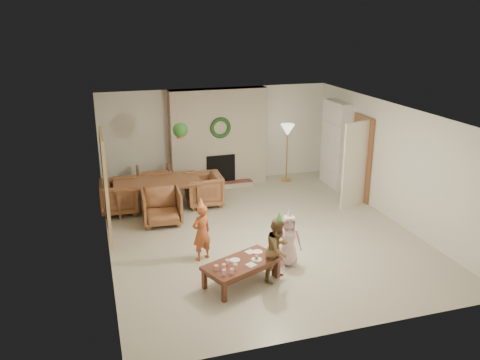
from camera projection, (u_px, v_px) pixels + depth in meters
name	position (u px, v px, depth m)	size (l,w,h in m)	color
floor	(260.00, 233.00, 10.21)	(7.00, 7.00, 0.00)	#B7B29E
ceiling	(261.00, 113.00, 9.42)	(7.00, 7.00, 0.00)	white
wall_back	(216.00, 136.00, 12.99)	(7.00, 7.00, 0.00)	silver
wall_front	(346.00, 253.00, 6.64)	(7.00, 7.00, 0.00)	silver
wall_left	(104.00, 190.00, 8.99)	(7.00, 7.00, 0.00)	silver
wall_right	(393.00, 163.00, 10.64)	(7.00, 7.00, 0.00)	silver
fireplace_mass	(218.00, 137.00, 12.81)	(2.50, 0.40, 2.50)	#561D16
fireplace_hearth	(222.00, 185.00, 12.87)	(1.60, 0.30, 0.12)	maroon
fireplace_firebox	(221.00, 169.00, 12.90)	(0.75, 0.12, 0.75)	black
fireplace_wreath	(221.00, 128.00, 12.50)	(0.54, 0.54, 0.10)	#18411B
floor_lamp_base	(286.00, 180.00, 13.42)	(0.29, 0.29, 0.03)	gold
floor_lamp_post	(287.00, 155.00, 13.20)	(0.03, 0.03, 1.39)	gold
floor_lamp_shade	(288.00, 130.00, 12.99)	(0.37, 0.37, 0.31)	beige
bookshelf_carcass	(335.00, 144.00, 12.73)	(0.30, 1.00, 2.20)	white
bookshelf_shelf_a	(333.00, 168.00, 12.93)	(0.30, 0.92, 0.03)	white
bookshelf_shelf_b	(334.00, 154.00, 12.81)	(0.30, 0.92, 0.03)	white
bookshelf_shelf_c	(335.00, 139.00, 12.68)	(0.30, 0.92, 0.03)	white
bookshelf_shelf_d	(336.00, 123.00, 12.55)	(0.30, 0.92, 0.03)	white
books_row_lower	(336.00, 165.00, 12.75)	(0.20, 0.40, 0.24)	#993E1C
books_row_mid	(333.00, 148.00, 12.80)	(0.20, 0.44, 0.24)	#273B92
books_row_upper	(337.00, 135.00, 12.54)	(0.20, 0.36, 0.22)	#A06722
door_frame	(361.00, 158.00, 11.79)	(0.05, 0.86, 2.04)	brown
door_leaf	(355.00, 165.00, 11.35)	(0.05, 0.80, 2.00)	beige
curtain_panel	(106.00, 186.00, 9.18)	(0.06, 1.20, 2.00)	beige
dining_table	(158.00, 195.00, 11.37)	(1.94, 1.08, 0.68)	brown
dining_chair_near	(162.00, 207.00, 10.57)	(0.80, 0.83, 0.75)	brown
dining_chair_far	(154.00, 182.00, 12.14)	(0.80, 0.83, 0.75)	brown
dining_chair_left	(120.00, 197.00, 11.15)	(0.80, 0.83, 0.75)	brown
dining_chair_right	(204.00, 189.00, 11.61)	(0.80, 0.83, 0.75)	brown
hanging_plant_cord	(180.00, 119.00, 10.53)	(0.01, 0.01, 0.70)	tan
hanging_plant_pot	(180.00, 136.00, 10.64)	(0.16, 0.16, 0.12)	brown
hanging_plant_foliage	(180.00, 130.00, 10.60)	(0.32, 0.32, 0.32)	#1B4717
coffee_table_top	(242.00, 263.00, 8.21)	(1.28, 0.64, 0.06)	#582B1D
coffee_table_apron	(242.00, 267.00, 8.23)	(1.18, 0.54, 0.08)	#582B1D
coffee_leg_fl	(224.00, 292.00, 7.73)	(0.07, 0.07, 0.33)	#582B1D
coffee_leg_fr	(277.00, 269.00, 8.44)	(0.07, 0.07, 0.33)	#582B1D
coffee_leg_bl	(204.00, 279.00, 8.10)	(0.07, 0.07, 0.33)	#582B1D
coffee_leg_br	(257.00, 258.00, 8.81)	(0.07, 0.07, 0.33)	#582B1D
cup_a	(224.00, 272.00, 7.78)	(0.07, 0.07, 0.09)	white
cup_b	(216.00, 268.00, 7.92)	(0.07, 0.07, 0.09)	white
cup_c	(232.00, 271.00, 7.81)	(0.07, 0.07, 0.09)	white
cup_d	(224.00, 267.00, 7.95)	(0.07, 0.07, 0.09)	white
cup_e	(235.00, 267.00, 7.95)	(0.07, 0.07, 0.09)	white
cup_f	(228.00, 262.00, 8.10)	(0.07, 0.07, 0.09)	white
plate_a	(235.00, 260.00, 8.25)	(0.18, 0.18, 0.01)	white
plate_b	(257.00, 259.00, 8.28)	(0.18, 0.18, 0.01)	white
plate_c	(257.00, 252.00, 8.54)	(0.18, 0.18, 0.01)	white
food_scoop	(257.00, 257.00, 8.26)	(0.07, 0.07, 0.07)	tan
napkin_left	(251.00, 265.00, 8.10)	(0.15, 0.15, 0.01)	#FFBBC7
napkin_right	(250.00, 252.00, 8.54)	(0.15, 0.15, 0.01)	#FFBBC7
child_red	(202.00, 233.00, 8.97)	(0.39, 0.25, 1.06)	#B14E25
party_hat_red	(201.00, 203.00, 8.79)	(0.14, 0.14, 0.20)	#ECC04E
child_plaid	(278.00, 249.00, 8.29)	(0.53, 0.42, 1.10)	#993D29
party_hat_plaid	(279.00, 217.00, 8.10)	(0.13, 0.13, 0.18)	#5BC353
child_pink	(289.00, 240.00, 8.79)	(0.47, 0.30, 0.95)	#F5C4CB
party_hat_pink	(289.00, 213.00, 8.63)	(0.12, 0.12, 0.17)	silver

